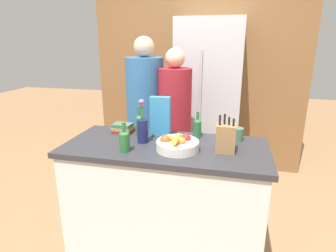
% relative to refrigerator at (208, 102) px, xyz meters
% --- Properties ---
extents(ground_plane, '(14.00, 14.00, 0.00)m').
position_rel_refrigerator_xyz_m(ground_plane, '(-0.17, -1.42, -0.94)').
color(ground_plane, '#936B47').
extents(kitchen_island, '(1.49, 0.68, 0.91)m').
position_rel_refrigerator_xyz_m(kitchen_island, '(-0.17, -1.42, -0.49)').
color(kitchen_island, silver).
rests_on(kitchen_island, ground_plane).
extents(back_wall_wood, '(2.69, 0.12, 2.60)m').
position_rel_refrigerator_xyz_m(back_wall_wood, '(-0.17, 0.36, 0.36)').
color(back_wall_wood, brown).
rests_on(back_wall_wood, ground_plane).
extents(refrigerator, '(0.73, 0.62, 1.89)m').
position_rel_refrigerator_xyz_m(refrigerator, '(0.00, 0.00, 0.00)').
color(refrigerator, '#B7B7BC').
rests_on(refrigerator, ground_plane).
extents(fruit_bowl, '(0.30, 0.30, 0.11)m').
position_rel_refrigerator_xyz_m(fruit_bowl, '(-0.06, -1.50, 0.01)').
color(fruit_bowl, silver).
rests_on(fruit_bowl, kitchen_island).
extents(knife_block, '(0.13, 0.11, 0.26)m').
position_rel_refrigerator_xyz_m(knife_block, '(0.26, -1.45, 0.07)').
color(knife_block, olive).
rests_on(knife_block, kitchen_island).
extents(flower_vase, '(0.08, 0.08, 0.33)m').
position_rel_refrigerator_xyz_m(flower_vase, '(-0.35, -1.41, 0.08)').
color(flower_vase, '#191E4C').
rests_on(flower_vase, kitchen_island).
extents(cereal_box, '(0.16, 0.07, 0.32)m').
position_rel_refrigerator_xyz_m(cereal_box, '(-0.26, -1.21, 0.12)').
color(cereal_box, teal).
rests_on(cereal_box, kitchen_island).
extents(coffee_mug, '(0.11, 0.09, 0.10)m').
position_rel_refrigerator_xyz_m(coffee_mug, '(0.34, -1.20, 0.02)').
color(coffee_mug, '#42664C').
rests_on(coffee_mug, kitchen_island).
extents(book_stack, '(0.17, 0.15, 0.08)m').
position_rel_refrigerator_xyz_m(book_stack, '(-0.59, -1.21, 0.00)').
color(book_stack, maroon).
rests_on(book_stack, kitchen_island).
extents(bottle_oil, '(0.07, 0.07, 0.21)m').
position_rel_refrigerator_xyz_m(bottle_oil, '(-0.42, -1.61, 0.05)').
color(bottle_oil, '#286633').
rests_on(bottle_oil, kitchen_island).
extents(bottle_vinegar, '(0.06, 0.06, 0.24)m').
position_rel_refrigerator_xyz_m(bottle_vinegar, '(-0.42, -1.27, 0.06)').
color(bottle_vinegar, '#286633').
rests_on(bottle_vinegar, kitchen_island).
extents(bottle_wine, '(0.06, 0.06, 0.21)m').
position_rel_refrigerator_xyz_m(bottle_wine, '(0.03, -1.19, 0.05)').
color(bottle_wine, '#286633').
rests_on(bottle_wine, kitchen_island).
extents(person_at_sink, '(0.37, 0.37, 1.69)m').
position_rel_refrigerator_xyz_m(person_at_sink, '(-0.57, -0.66, 0.00)').
color(person_at_sink, '#383842').
rests_on(person_at_sink, ground_plane).
extents(person_in_blue, '(0.32, 0.32, 1.59)m').
position_rel_refrigerator_xyz_m(person_in_blue, '(-0.25, -0.71, -0.05)').
color(person_in_blue, '#383842').
rests_on(person_in_blue, ground_plane).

